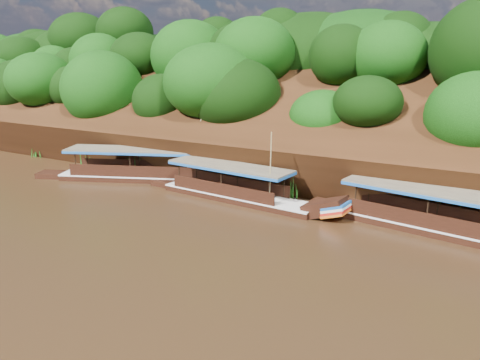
% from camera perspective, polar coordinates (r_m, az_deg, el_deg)
% --- Properties ---
extents(ground, '(160.00, 160.00, 0.00)m').
position_cam_1_polar(ground, '(27.34, -4.34, -7.00)').
color(ground, black).
rests_on(ground, ground).
extents(riverbank, '(120.00, 30.06, 19.40)m').
position_cam_1_polar(riverbank, '(46.69, 11.42, 4.40)').
color(riverbank, black).
rests_on(riverbank, ground).
extents(boat_0, '(16.22, 4.74, 6.92)m').
position_cam_1_polar(boat_0, '(29.90, 25.36, -5.30)').
color(boat_0, black).
rests_on(boat_0, ground).
extents(boat_1, '(14.64, 3.43, 5.90)m').
position_cam_1_polar(boat_1, '(33.53, 0.81, -1.74)').
color(boat_1, black).
rests_on(boat_1, ground).
extents(boat_2, '(16.58, 8.55, 6.58)m').
position_cam_1_polar(boat_2, '(39.90, -10.26, 0.80)').
color(boat_2, black).
rests_on(boat_2, ground).
extents(reeds, '(48.33, 2.49, 1.94)m').
position_cam_1_polar(reeds, '(36.35, -0.43, 0.12)').
color(reeds, '#215816').
rests_on(reeds, ground).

